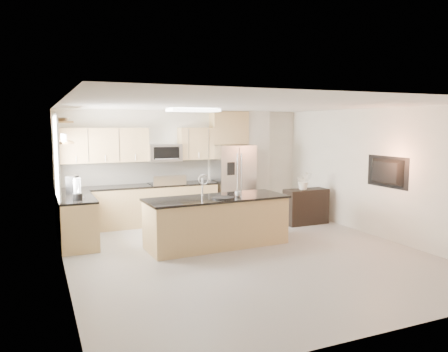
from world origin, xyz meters
name	(u,v)px	position (x,y,z in m)	size (l,w,h in m)	color
floor	(246,254)	(0.00, 0.00, 0.00)	(6.50, 6.50, 0.00)	#9A9793
ceiling	(247,105)	(0.00, 0.00, 2.60)	(6.00, 6.50, 0.02)	silver
wall_back	(186,165)	(0.00, 3.25, 1.30)	(6.00, 0.02, 2.60)	white
wall_front	(384,217)	(0.00, -3.25, 1.30)	(6.00, 0.02, 2.60)	white
wall_left	(63,192)	(-3.00, 0.00, 1.30)	(0.02, 6.50, 2.60)	white
wall_right	(380,173)	(3.00, 0.00, 1.30)	(0.02, 6.50, 2.60)	white
back_counter	(140,205)	(-1.23, 2.93, 0.47)	(3.55, 0.66, 1.44)	tan
left_counter	(77,221)	(-2.67, 1.85, 0.46)	(0.66, 1.50, 0.92)	tan
range	(167,203)	(-0.60, 2.92, 0.47)	(0.76, 0.64, 1.14)	black
upper_cabinets	(133,145)	(-1.30, 3.09, 1.83)	(3.50, 0.33, 0.75)	tan
microwave	(164,153)	(-0.60, 3.04, 1.63)	(0.76, 0.40, 0.40)	#BEBDC0
refrigerator	(233,181)	(1.06, 2.87, 0.89)	(0.92, 0.78, 1.78)	#BEBDC0
partition_column	(256,163)	(1.82, 3.10, 1.30)	(0.60, 0.30, 2.60)	beige
window	(57,159)	(-2.98, 1.85, 1.65)	(0.04, 1.15, 1.65)	white
shelf_lower	(63,142)	(-2.85, 1.95, 1.95)	(0.30, 1.20, 0.04)	olive
shelf_upper	(62,122)	(-2.85, 1.95, 2.32)	(0.30, 1.20, 0.04)	olive
ceiling_fixture	(193,110)	(-0.40, 1.60, 2.56)	(1.00, 0.50, 0.06)	white
island	(217,221)	(-0.27, 0.70, 0.47)	(2.72, 1.07, 1.35)	tan
credenza	(306,206)	(2.31, 1.57, 0.40)	(1.01, 0.42, 0.80)	black
cup	(238,194)	(0.14, 0.64, 0.98)	(0.12, 0.12, 0.10)	silver
platter	(223,198)	(-0.22, 0.53, 0.94)	(0.41, 0.41, 0.02)	black
blender	(77,190)	(-2.68, 1.46, 1.09)	(0.17, 0.17, 0.40)	black
kettle	(79,193)	(-2.62, 1.69, 1.02)	(0.18, 0.18, 0.23)	#BEBDC0
coffee_maker	(73,185)	(-2.69, 2.25, 1.09)	(0.27, 0.29, 0.35)	black
bowl	(62,119)	(-2.85, 2.06, 2.38)	(0.36, 0.36, 0.09)	#BEBDC0
flower_vase	(304,176)	(2.24, 1.57, 1.11)	(0.54, 0.47, 0.60)	white
television	(384,172)	(2.91, -0.20, 1.35)	(1.08, 0.14, 0.62)	black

